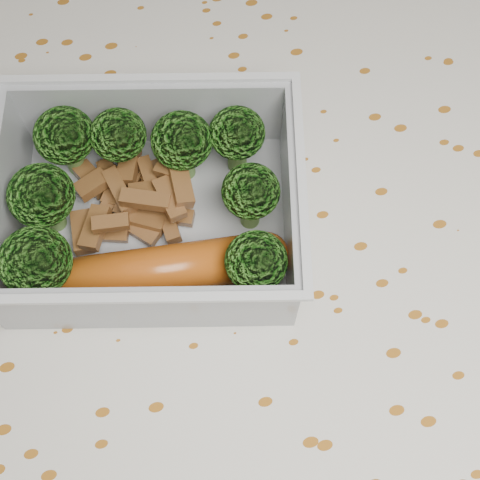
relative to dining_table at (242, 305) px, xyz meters
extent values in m
plane|color=olive|center=(0.00, 0.00, -0.67)|extent=(4.00, 4.00, 0.00)
cube|color=brown|center=(0.00, 0.00, 0.06)|extent=(1.40, 0.90, 0.04)
cube|color=silver|center=(0.00, 0.00, 0.09)|extent=(1.46, 0.96, 0.01)
cube|color=silver|center=(-0.05, 0.04, 0.09)|extent=(0.21, 0.18, 0.00)
cube|color=silver|center=(-0.04, 0.11, 0.12)|extent=(0.18, 0.04, 0.06)
cube|color=silver|center=(-0.07, -0.03, 0.12)|extent=(0.18, 0.04, 0.06)
cube|color=silver|center=(0.04, 0.02, 0.12)|extent=(0.03, 0.13, 0.06)
cube|color=silver|center=(-0.14, 0.06, 0.12)|extent=(0.03, 0.13, 0.06)
cube|color=silver|center=(-0.04, 0.11, 0.16)|extent=(0.19, 0.05, 0.00)
cube|color=silver|center=(-0.07, -0.03, 0.16)|extent=(0.19, 0.05, 0.00)
cube|color=silver|center=(0.04, 0.02, 0.16)|extent=(0.04, 0.14, 0.00)
cylinder|color=#608C3F|center=(-0.10, 0.10, 0.11)|extent=(0.02, 0.02, 0.03)
ellipsoid|color=#418326|center=(-0.10, 0.10, 0.14)|extent=(0.04, 0.04, 0.03)
cylinder|color=#608C3F|center=(-0.06, 0.09, 0.11)|extent=(0.02, 0.02, 0.03)
ellipsoid|color=#418326|center=(-0.06, 0.09, 0.14)|extent=(0.04, 0.04, 0.03)
cylinder|color=#608C3F|center=(-0.02, 0.07, 0.11)|extent=(0.02, 0.02, 0.03)
ellipsoid|color=#418326|center=(-0.02, 0.07, 0.13)|extent=(0.04, 0.04, 0.03)
cylinder|color=#608C3F|center=(0.01, 0.07, 0.11)|extent=(0.02, 0.02, 0.03)
ellipsoid|color=#418326|center=(0.01, 0.07, 0.14)|extent=(0.04, 0.04, 0.03)
cylinder|color=#608C3F|center=(-0.12, 0.06, 0.11)|extent=(0.02, 0.02, 0.03)
ellipsoid|color=#418326|center=(-0.12, 0.06, 0.13)|extent=(0.04, 0.04, 0.04)
cylinder|color=#608C3F|center=(0.01, 0.03, 0.11)|extent=(0.02, 0.02, 0.03)
ellipsoid|color=#418326|center=(0.01, 0.03, 0.14)|extent=(0.04, 0.04, 0.03)
cylinder|color=#608C3F|center=(-0.13, 0.01, 0.11)|extent=(0.02, 0.02, 0.02)
ellipsoid|color=#418326|center=(-0.13, 0.01, 0.13)|extent=(0.04, 0.04, 0.04)
cylinder|color=#608C3F|center=(0.00, -0.02, 0.11)|extent=(0.02, 0.02, 0.03)
ellipsoid|color=#418326|center=(0.00, -0.02, 0.14)|extent=(0.04, 0.04, 0.03)
cube|color=brown|center=(-0.08, 0.08, 0.10)|extent=(0.02, 0.03, 0.01)
cube|color=brown|center=(-0.09, 0.08, 0.10)|extent=(0.02, 0.03, 0.01)
cube|color=brown|center=(-0.04, 0.03, 0.10)|extent=(0.01, 0.03, 0.01)
cube|color=brown|center=(-0.09, 0.07, 0.11)|extent=(0.03, 0.02, 0.01)
cube|color=brown|center=(-0.08, 0.03, 0.12)|extent=(0.02, 0.01, 0.01)
cube|color=brown|center=(-0.06, 0.04, 0.10)|extent=(0.03, 0.03, 0.01)
cube|color=brown|center=(-0.07, 0.07, 0.10)|extent=(0.02, 0.03, 0.01)
cube|color=brown|center=(-0.08, 0.05, 0.10)|extent=(0.02, 0.02, 0.01)
cube|color=brown|center=(-0.04, 0.07, 0.10)|extent=(0.02, 0.03, 0.01)
cube|color=brown|center=(-0.06, 0.03, 0.10)|extent=(0.02, 0.03, 0.01)
cube|color=brown|center=(-0.04, 0.04, 0.12)|extent=(0.02, 0.03, 0.01)
cube|color=brown|center=(-0.07, 0.08, 0.10)|extent=(0.03, 0.03, 0.01)
cube|color=brown|center=(-0.06, 0.05, 0.10)|extent=(0.03, 0.02, 0.01)
cube|color=brown|center=(-0.04, 0.04, 0.10)|extent=(0.04, 0.02, 0.01)
cube|color=brown|center=(-0.09, 0.04, 0.11)|extent=(0.03, 0.03, 0.01)
cube|color=brown|center=(-0.03, 0.05, 0.12)|extent=(0.01, 0.03, 0.01)
cube|color=brown|center=(-0.10, 0.04, 0.10)|extent=(0.01, 0.03, 0.01)
cube|color=brown|center=(-0.05, 0.07, 0.11)|extent=(0.01, 0.03, 0.01)
cube|color=brown|center=(-0.05, 0.07, 0.10)|extent=(0.01, 0.02, 0.01)
cube|color=brown|center=(-0.09, 0.04, 0.10)|extent=(0.03, 0.02, 0.01)
cube|color=brown|center=(-0.05, 0.05, 0.12)|extent=(0.03, 0.02, 0.01)
cube|color=brown|center=(-0.03, 0.07, 0.12)|extent=(0.03, 0.03, 0.01)
cube|color=brown|center=(-0.06, 0.08, 0.11)|extent=(0.02, 0.03, 0.01)
cube|color=brown|center=(-0.07, 0.06, 0.11)|extent=(0.02, 0.04, 0.01)
cube|color=brown|center=(-0.06, 0.05, 0.10)|extent=(0.04, 0.03, 0.01)
cube|color=brown|center=(-0.05, 0.06, 0.11)|extent=(0.03, 0.01, 0.01)
cylinder|color=#AB4C12|center=(-0.06, 0.00, 0.11)|extent=(0.14, 0.04, 0.03)
sphere|color=#AB4C12|center=(0.01, -0.01, 0.11)|extent=(0.03, 0.03, 0.03)
sphere|color=#AB4C12|center=(-0.13, 0.01, 0.11)|extent=(0.03, 0.03, 0.03)
camera|label=1|loc=(-0.04, -0.16, 0.51)|focal=50.00mm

